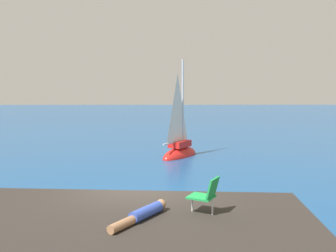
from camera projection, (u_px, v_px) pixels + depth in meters
name	position (u px, v px, depth m)	size (l,w,h in m)	color
ground_plane	(137.00, 221.00, 10.24)	(160.00, 160.00, 0.00)	navy
shore_ledge	(126.00, 244.00, 7.55)	(7.85, 4.53, 0.99)	#2D2823
boulder_seaward	(243.00, 220.00, 10.35)	(1.25, 1.00, 0.69)	#2C2C21
boulder_inland	(36.00, 229.00, 9.65)	(1.38, 1.11, 0.76)	#292626
sailboat_near	(180.00, 151.00, 20.18)	(2.55, 3.11, 5.79)	red
person_sunbather	(142.00, 214.00, 7.55)	(1.11, 1.53, 0.25)	#334CB2
beach_chair	(206.00, 193.00, 7.88)	(0.75, 0.71, 0.80)	green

